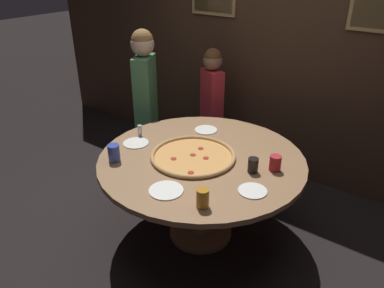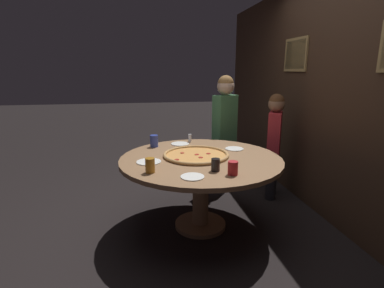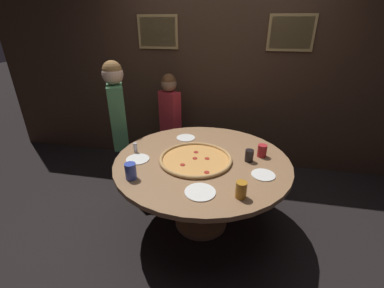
% 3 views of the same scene
% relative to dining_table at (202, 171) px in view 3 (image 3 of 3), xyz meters
% --- Properties ---
extents(ground_plane, '(24.00, 24.00, 0.00)m').
position_rel_dining_table_xyz_m(ground_plane, '(0.00, 0.00, -0.61)').
color(ground_plane, black).
extents(back_wall, '(6.40, 0.08, 2.60)m').
position_rel_dining_table_xyz_m(back_wall, '(0.00, 1.39, 0.70)').
color(back_wall, '#3D281C').
rests_on(back_wall, ground_plane).
extents(dining_table, '(1.58, 1.58, 0.74)m').
position_rel_dining_table_xyz_m(dining_table, '(0.00, 0.00, 0.00)').
color(dining_table, '#936B47').
rests_on(dining_table, ground_plane).
extents(giant_pizza, '(0.65, 0.65, 0.03)m').
position_rel_dining_table_xyz_m(giant_pizza, '(-0.05, -0.04, 0.14)').
color(giant_pizza, '#E0994C').
rests_on(giant_pizza, dining_table).
extents(drink_cup_front_edge, '(0.08, 0.08, 0.12)m').
position_rel_dining_table_xyz_m(drink_cup_front_edge, '(0.36, -0.50, 0.19)').
color(drink_cup_front_edge, '#BC7A23').
rests_on(drink_cup_front_edge, dining_table).
extents(drink_cup_centre_back, '(0.07, 0.07, 0.11)m').
position_rel_dining_table_xyz_m(drink_cup_centre_back, '(0.41, 0.04, 0.18)').
color(drink_cup_centre_back, black).
rests_on(drink_cup_centre_back, dining_table).
extents(drink_cup_near_left, '(0.08, 0.08, 0.11)m').
position_rel_dining_table_xyz_m(drink_cup_near_left, '(0.53, 0.16, 0.19)').
color(drink_cup_near_left, '#B22328').
rests_on(drink_cup_near_left, dining_table).
extents(drink_cup_far_left, '(0.09, 0.09, 0.13)m').
position_rel_dining_table_xyz_m(drink_cup_far_left, '(-0.50, -0.43, 0.20)').
color(drink_cup_far_left, '#384CB7').
rests_on(drink_cup_far_left, dining_table).
extents(white_plate_left_side, '(0.23, 0.23, 0.01)m').
position_rel_dining_table_xyz_m(white_plate_left_side, '(0.07, -0.51, 0.13)').
color(white_plate_left_side, white).
rests_on(white_plate_left_side, dining_table).
extents(white_plate_near_front, '(0.20, 0.20, 0.01)m').
position_rel_dining_table_xyz_m(white_plate_near_front, '(-0.25, 0.42, 0.13)').
color(white_plate_near_front, white).
rests_on(white_plate_near_front, dining_table).
extents(white_plate_far_back, '(0.21, 0.21, 0.01)m').
position_rel_dining_table_xyz_m(white_plate_far_back, '(-0.57, -0.13, 0.13)').
color(white_plate_far_back, white).
rests_on(white_plate_far_back, dining_table).
extents(white_plate_right_side, '(0.19, 0.19, 0.01)m').
position_rel_dining_table_xyz_m(white_plate_right_side, '(0.53, -0.18, 0.13)').
color(white_plate_right_side, white).
rests_on(white_plate_right_side, dining_table).
extents(condiment_shaker, '(0.04, 0.04, 0.10)m').
position_rel_dining_table_xyz_m(condiment_shaker, '(-0.64, 0.00, 0.18)').
color(condiment_shaker, silver).
rests_on(condiment_shaker, dining_table).
extents(diner_far_left, '(0.29, 0.39, 1.50)m').
position_rel_dining_table_xyz_m(diner_far_left, '(-1.06, 0.54, 0.24)').
color(diner_far_left, '#232328').
rests_on(diner_far_left, ground_plane).
extents(diner_side_left, '(0.34, 0.26, 1.30)m').
position_rel_dining_table_xyz_m(diner_side_left, '(-0.59, 1.04, 0.13)').
color(diner_side_left, '#232328').
rests_on(diner_side_left, ground_plane).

